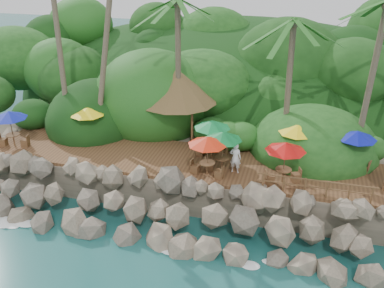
# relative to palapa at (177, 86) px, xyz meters

# --- Properties ---
(ground) EXTENTS (140.00, 140.00, 0.00)m
(ground) POSITION_rel_palapa_xyz_m (2.01, -9.68, -5.79)
(ground) COLOR #19514F
(ground) RESTS_ON ground
(land_base) EXTENTS (32.00, 25.20, 2.10)m
(land_base) POSITION_rel_palapa_xyz_m (2.01, 6.32, -4.74)
(land_base) COLOR gray
(land_base) RESTS_ON ground
(jungle_hill) EXTENTS (44.80, 28.00, 15.40)m
(jungle_hill) POSITION_rel_palapa_xyz_m (2.01, 13.82, -5.79)
(jungle_hill) COLOR #143811
(jungle_hill) RESTS_ON ground
(seawall) EXTENTS (29.00, 4.00, 2.30)m
(seawall) POSITION_rel_palapa_xyz_m (2.01, -7.68, -4.64)
(seawall) COLOR gray
(seawall) RESTS_ON ground
(terrace) EXTENTS (26.00, 5.00, 0.20)m
(terrace) POSITION_rel_palapa_xyz_m (2.01, -3.68, -3.59)
(terrace) COLOR brown
(terrace) RESTS_ON land_base
(jungle_foliage) EXTENTS (44.00, 16.00, 12.00)m
(jungle_foliage) POSITION_rel_palapa_xyz_m (2.01, 5.32, -5.79)
(jungle_foliage) COLOR #143811
(jungle_foliage) RESTS_ON ground
(foam_line) EXTENTS (25.20, 0.80, 0.06)m
(foam_line) POSITION_rel_palapa_xyz_m (2.01, -9.38, -5.76)
(foam_line) COLOR white
(foam_line) RESTS_ON ground
(palapa) EXTENTS (5.39, 5.39, 4.60)m
(palapa) POSITION_rel_palapa_xyz_m (0.00, 0.00, 0.00)
(palapa) COLOR brown
(palapa) RESTS_ON ground
(dining_clusters) EXTENTS (25.84, 5.26, 2.43)m
(dining_clusters) POSITION_rel_palapa_xyz_m (4.02, -3.81, -1.47)
(dining_clusters) COLOR brown
(dining_clusters) RESTS_ON terrace
(railing) EXTENTS (6.10, 0.10, 1.00)m
(railing) POSITION_rel_palapa_xyz_m (9.34, -6.03, -2.89)
(railing) COLOR brown
(railing) RESTS_ON terrace
(waiter) EXTENTS (0.71, 0.50, 1.86)m
(waiter) POSITION_rel_palapa_xyz_m (4.81, -4.50, -2.56)
(waiter) COLOR white
(waiter) RESTS_ON terrace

